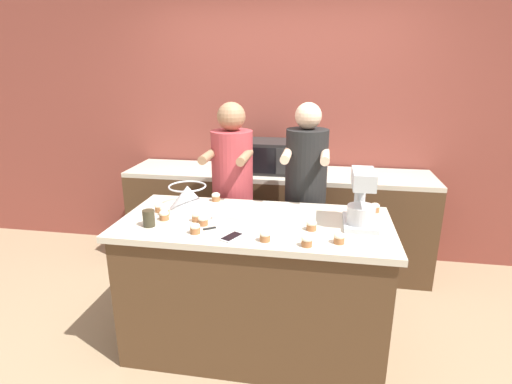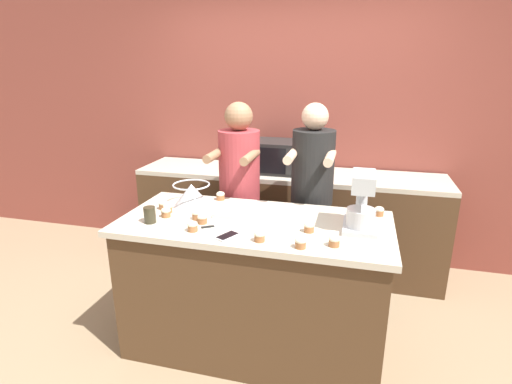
# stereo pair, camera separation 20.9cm
# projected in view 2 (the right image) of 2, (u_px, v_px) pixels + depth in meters

# --- Properties ---
(ground_plane) EXTENTS (16.00, 16.00, 0.00)m
(ground_plane) POSITION_uv_depth(u_px,v_px,m) (255.00, 343.00, 2.82)
(ground_plane) COLOR #937A5B
(back_wall) EXTENTS (10.00, 0.06, 2.70)m
(back_wall) POSITION_uv_depth(u_px,v_px,m) (296.00, 122.00, 3.86)
(back_wall) COLOR brown
(back_wall) RESTS_ON ground_plane
(island_counter) EXTENTS (1.72, 0.81, 0.93)m
(island_counter) POSITION_uv_depth(u_px,v_px,m) (254.00, 285.00, 2.68)
(island_counter) COLOR #4C331E
(island_counter) RESTS_ON ground_plane
(back_counter) EXTENTS (2.80, 0.60, 0.94)m
(back_counter) POSITION_uv_depth(u_px,v_px,m) (287.00, 220.00, 3.81)
(back_counter) COLOR #4C331E
(back_counter) RESTS_ON ground_plane
(person_left) EXTENTS (0.34, 0.50, 1.61)m
(person_left) POSITION_uv_depth(u_px,v_px,m) (240.00, 198.00, 3.21)
(person_left) COLOR #232328
(person_left) RESTS_ON ground_plane
(person_right) EXTENTS (0.33, 0.50, 1.62)m
(person_right) POSITION_uv_depth(u_px,v_px,m) (311.00, 204.00, 3.07)
(person_right) COLOR #232328
(person_right) RESTS_ON ground_plane
(stand_mixer) EXTENTS (0.20, 0.30, 0.35)m
(stand_mixer) POSITION_uv_depth(u_px,v_px,m) (362.00, 205.00, 2.37)
(stand_mixer) COLOR #B2B7BC
(stand_mixer) RESTS_ON island_counter
(mixing_bowl) EXTENTS (0.26, 0.26, 0.16)m
(mixing_bowl) POSITION_uv_depth(u_px,v_px,m) (192.00, 194.00, 2.80)
(mixing_bowl) COLOR #BCBCC1
(mixing_bowl) RESTS_ON island_counter
(baking_tray) EXTENTS (0.44, 0.29, 0.04)m
(baking_tray) POSITION_uv_depth(u_px,v_px,m) (250.00, 211.00, 2.66)
(baking_tray) COLOR #BCBCC1
(baking_tray) RESTS_ON island_counter
(microwave_oven) EXTENTS (0.54, 0.39, 0.28)m
(microwave_oven) POSITION_uv_depth(u_px,v_px,m) (275.00, 156.00, 3.65)
(microwave_oven) COLOR black
(microwave_oven) RESTS_ON back_counter
(cell_phone) EXTENTS (0.13, 0.16, 0.01)m
(cell_phone) POSITION_uv_depth(u_px,v_px,m) (227.00, 236.00, 2.30)
(cell_phone) COLOR silver
(cell_phone) RESTS_ON island_counter
(drinking_glass) EXTENTS (0.07, 0.07, 0.10)m
(drinking_glass) POSITION_uv_depth(u_px,v_px,m) (150.00, 215.00, 2.50)
(drinking_glass) COLOR #332D1E
(drinking_glass) RESTS_ON island_counter
(knife) EXTENTS (0.19, 0.14, 0.01)m
(knife) POSITION_uv_depth(u_px,v_px,m) (217.00, 226.00, 2.45)
(knife) COLOR #BCBCC1
(knife) RESTS_ON island_counter
(cupcake_0) EXTENTS (0.06, 0.06, 0.06)m
(cupcake_0) POSITION_uv_depth(u_px,v_px,m) (193.00, 226.00, 2.37)
(cupcake_0) COLOR #9E6038
(cupcake_0) RESTS_ON island_counter
(cupcake_1) EXTENTS (0.06, 0.06, 0.06)m
(cupcake_1) POSITION_uv_depth(u_px,v_px,m) (163.00, 205.00, 2.74)
(cupcake_1) COLOR #9E6038
(cupcake_1) RESTS_ON island_counter
(cupcake_2) EXTENTS (0.06, 0.06, 0.06)m
(cupcake_2) POSITION_uv_depth(u_px,v_px,m) (221.00, 196.00, 2.93)
(cupcake_2) COLOR #9E6038
(cupcake_2) RESTS_ON island_counter
(cupcake_3) EXTENTS (0.06, 0.06, 0.06)m
(cupcake_3) POSITION_uv_depth(u_px,v_px,m) (168.00, 208.00, 2.68)
(cupcake_3) COLOR #9E6038
(cupcake_3) RESTS_ON island_counter
(cupcake_4) EXTENTS (0.06, 0.06, 0.06)m
(cupcake_4) POSITION_uv_depth(u_px,v_px,m) (379.00, 211.00, 2.62)
(cupcake_4) COLOR #9E6038
(cupcake_4) RESTS_ON island_counter
(cupcake_5) EXTENTS (0.06, 0.06, 0.06)m
(cupcake_5) POSITION_uv_depth(u_px,v_px,m) (166.00, 212.00, 2.60)
(cupcake_5) COLOR #9E6038
(cupcake_5) RESTS_ON island_counter
(cupcake_6) EXTENTS (0.06, 0.06, 0.06)m
(cupcake_6) POSITION_uv_depth(u_px,v_px,m) (301.00, 242.00, 2.15)
(cupcake_6) COLOR #9E6038
(cupcake_6) RESTS_ON island_counter
(cupcake_7) EXTENTS (0.06, 0.06, 0.06)m
(cupcake_7) POSITION_uv_depth(u_px,v_px,m) (197.00, 215.00, 2.56)
(cupcake_7) COLOR #9E6038
(cupcake_7) RESTS_ON island_counter
(cupcake_8) EXTENTS (0.06, 0.06, 0.06)m
(cupcake_8) POSITION_uv_depth(u_px,v_px,m) (309.00, 227.00, 2.36)
(cupcake_8) COLOR #9E6038
(cupcake_8) RESTS_ON island_counter
(cupcake_9) EXTENTS (0.06, 0.06, 0.06)m
(cupcake_9) POSITION_uv_depth(u_px,v_px,m) (260.00, 236.00, 2.23)
(cupcake_9) COLOR #9E6038
(cupcake_9) RESTS_ON island_counter
(cupcake_10) EXTENTS (0.06, 0.06, 0.06)m
(cupcake_10) POSITION_uv_depth(u_px,v_px,m) (202.00, 219.00, 2.49)
(cupcake_10) COLOR #9E6038
(cupcake_10) RESTS_ON island_counter
(cupcake_11) EXTENTS (0.06, 0.06, 0.06)m
(cupcake_11) POSITION_uv_depth(u_px,v_px,m) (334.00, 241.00, 2.17)
(cupcake_11) COLOR #9E6038
(cupcake_11) RESTS_ON island_counter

